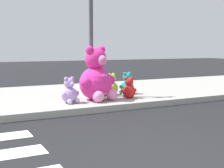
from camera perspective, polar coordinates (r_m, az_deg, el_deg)
ground_plane at (r=4.12m, az=8.34°, el=-13.71°), size 60.00×60.00×0.00m
sidewalk at (r=8.74m, az=-11.87°, el=-2.44°), size 28.00×4.40×0.15m
sign_pole at (r=8.22m, az=-3.82°, el=9.53°), size 0.56×0.11×3.20m
plush_pink_large at (r=7.66m, az=-2.78°, el=1.00°), size 0.99×0.94×1.32m
plush_lavender at (r=7.33m, az=-7.66°, el=-1.56°), size 0.46×0.43×0.61m
plush_teal at (r=8.74m, az=2.68°, el=-0.18°), size 0.47×0.43×0.61m
plush_tan at (r=9.28m, az=-3.68°, el=0.00°), size 0.38×0.38×0.53m
plush_red at (r=8.01m, az=3.07°, el=-1.01°), size 0.41×0.38×0.54m
plush_lime at (r=8.52m, az=-0.19°, el=-0.39°), size 0.44×0.43×0.60m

